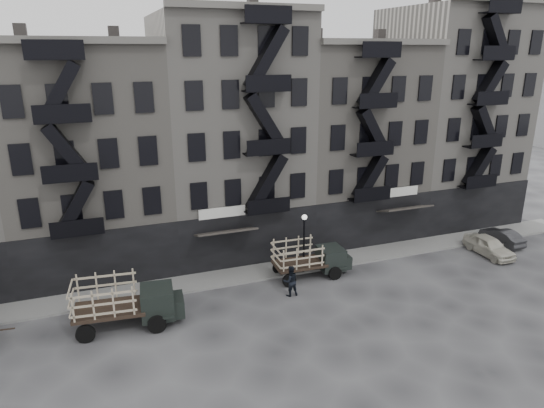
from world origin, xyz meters
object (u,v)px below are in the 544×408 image
object	(u,v)px
stake_truck_west	(125,299)
car_far	(502,236)
car_east	(489,246)
stake_truck_east	(310,256)
pedestrian_mid	(290,281)

from	to	relation	value
stake_truck_west	car_far	xyz separation A→B (m)	(28.77, 2.01, -1.07)
car_far	car_east	bearing A→B (deg)	26.82
car_east	stake_truck_west	bearing A→B (deg)	-178.12
stake_truck_east	pedestrian_mid	world-z (taller)	stake_truck_east
stake_truck_west	stake_truck_east	size ratio (longest dim) A/B	1.14
stake_truck_west	pedestrian_mid	size ratio (longest dim) A/B	3.04
car_far	stake_truck_west	bearing A→B (deg)	3.44
stake_truck_west	car_far	world-z (taller)	stake_truck_west
stake_truck_east	car_far	bearing A→B (deg)	1.80
car_east	car_far	distance (m)	2.92
stake_truck_east	car_far	xyz separation A→B (m)	(16.67, -0.06, -0.89)
pedestrian_mid	car_east	bearing A→B (deg)	-179.18
car_far	pedestrian_mid	xyz separation A→B (m)	(-18.90, -1.94, 0.38)
stake_truck_west	car_far	size ratio (longest dim) A/B	1.63
stake_truck_west	car_east	world-z (taller)	stake_truck_west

